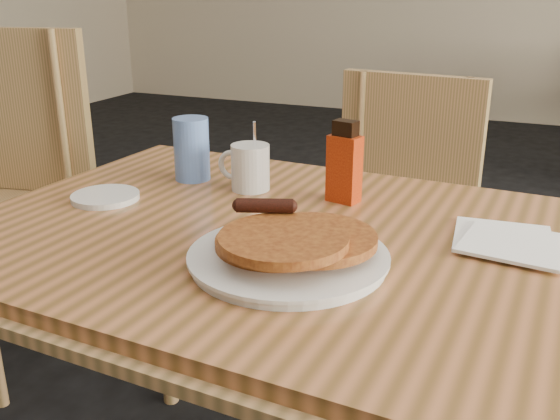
# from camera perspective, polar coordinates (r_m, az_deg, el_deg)

# --- Properties ---
(main_table) EXTENTS (1.33, 0.94, 0.75)m
(main_table) POSITION_cam_1_polar(r_m,az_deg,el_deg) (1.12, 2.23, -4.13)
(main_table) COLOR #B0693E
(main_table) RESTS_ON floor
(chair_main_far) EXTENTS (0.47, 0.47, 0.93)m
(chair_main_far) POSITION_cam_1_polar(r_m,az_deg,el_deg) (1.82, 10.74, -0.03)
(chair_main_far) COLOR tan
(chair_main_far) RESTS_ON floor
(chair_wall_extra) EXTENTS (0.56, 0.56, 1.04)m
(chair_wall_extra) POSITION_cam_1_polar(r_m,az_deg,el_deg) (2.14, -24.19, 3.54)
(chair_wall_extra) COLOR tan
(chair_wall_extra) RESTS_ON floor
(pancake_plate) EXTENTS (0.32, 0.32, 0.09)m
(pancake_plate) POSITION_cam_1_polar(r_m,az_deg,el_deg) (0.98, 0.85, -3.63)
(pancake_plate) COLOR silver
(pancake_plate) RESTS_ON main_table
(coffee_mug) EXTENTS (0.12, 0.08, 0.15)m
(coffee_mug) POSITION_cam_1_polar(r_m,az_deg,el_deg) (1.34, -2.84, 4.02)
(coffee_mug) COLOR silver
(coffee_mug) RESTS_ON main_table
(syrup_bottle) EXTENTS (0.07, 0.05, 0.17)m
(syrup_bottle) POSITION_cam_1_polar(r_m,az_deg,el_deg) (1.26, 5.91, 4.15)
(syrup_bottle) COLOR maroon
(syrup_bottle) RESTS_ON main_table
(napkin_stack) EXTENTS (0.20, 0.21, 0.01)m
(napkin_stack) POSITION_cam_1_polar(r_m,az_deg,el_deg) (1.13, 20.17, -2.69)
(napkin_stack) COLOR white
(napkin_stack) RESTS_ON main_table
(blue_tumbler) EXTENTS (0.09, 0.09, 0.14)m
(blue_tumbler) POSITION_cam_1_polar(r_m,az_deg,el_deg) (1.41, -8.09, 5.55)
(blue_tumbler) COLOR #5B84D6
(blue_tumbler) RESTS_ON main_table
(side_saucer) EXTENTS (0.16, 0.16, 0.01)m
(side_saucer) POSITION_cam_1_polar(r_m,az_deg,el_deg) (1.33, -15.68, 1.18)
(side_saucer) COLOR silver
(side_saucer) RESTS_ON main_table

